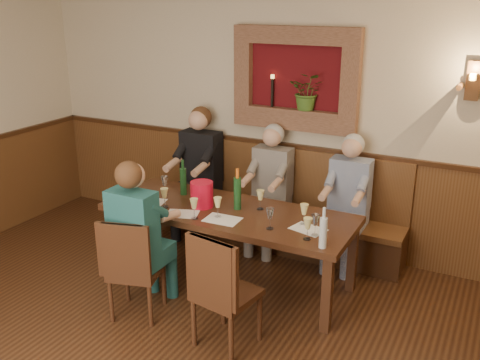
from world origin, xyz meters
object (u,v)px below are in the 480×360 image
at_px(water_bottle, 323,232).
at_px(wine_bottle_green_b, 183,181).
at_px(person_chair_front, 142,249).
at_px(person_bench_mid, 269,200).
at_px(chair_near_left, 137,287).
at_px(chair_near_right, 225,313).
at_px(person_bench_left, 198,183).
at_px(person_bench_right, 346,214).
at_px(spittoon_bucket, 202,194).
at_px(dining_table, 228,217).
at_px(bench, 269,217).
at_px(wine_bottle_green_a, 237,193).

bearing_deg(water_bottle, wine_bottle_green_b, 162.69).
xyz_separation_m(person_chair_front, wine_bottle_green_b, (-0.17, 0.94, 0.32)).
relative_size(person_bench_mid, person_chair_front, 0.99).
relative_size(chair_near_left, chair_near_right, 0.94).
distance_m(person_bench_left, person_chair_front, 1.67).
distance_m(person_bench_left, person_bench_right, 1.76).
relative_size(person_bench_mid, spittoon_bucket, 5.63).
distance_m(chair_near_left, person_chair_front, 0.33).
xyz_separation_m(person_bench_right, person_chair_front, (-1.34, -1.62, 0.01)).
xyz_separation_m(dining_table, water_bottle, (1.05, -0.35, 0.21)).
relative_size(bench, wine_bottle_green_a, 7.49).
distance_m(dining_table, person_bench_left, 1.20).
xyz_separation_m(person_bench_mid, wine_bottle_green_b, (-0.65, -0.67, 0.32)).
bearing_deg(spittoon_bucket, wine_bottle_green_b, 149.68).
bearing_deg(water_bottle, person_bench_left, 148.08).
bearing_deg(person_bench_right, person_chair_front, -129.61).
relative_size(person_bench_mid, person_bench_right, 1.01).
bearing_deg(chair_near_right, chair_near_left, -171.88).
height_order(chair_near_left, wine_bottle_green_a, wine_bottle_green_a).
bearing_deg(spittoon_bucket, person_bench_right, 36.72).
bearing_deg(person_bench_right, chair_near_left, -127.73).
xyz_separation_m(chair_near_left, wine_bottle_green_a, (0.49, 0.95, 0.65)).
height_order(person_bench_left, water_bottle, person_bench_left).
bearing_deg(chair_near_right, person_chair_front, -178.55).
relative_size(person_bench_left, person_chair_front, 1.06).
relative_size(bench, chair_near_right, 3.03).
xyz_separation_m(wine_bottle_green_b, water_bottle, (1.66, -0.52, -0.01)).
bearing_deg(person_bench_left, person_chair_front, -75.43).
height_order(dining_table, wine_bottle_green_a, wine_bottle_green_a).
bearing_deg(person_chair_front, wine_bottle_green_b, 100.16).
distance_m(chair_near_right, wine_bottle_green_a, 1.22).
xyz_separation_m(bench, person_bench_left, (-0.85, -0.11, 0.30)).
relative_size(person_bench_mid, wine_bottle_green_b, 3.82).
bearing_deg(person_bench_left, water_bottle, -31.92).
bearing_deg(water_bottle, bench, 129.08).
relative_size(dining_table, person_bench_left, 1.60).
distance_m(person_bench_right, person_chair_front, 2.10).
bearing_deg(dining_table, chair_near_right, -63.01).
distance_m(chair_near_left, wine_bottle_green_a, 1.25).
relative_size(bench, chair_near_left, 3.23).
height_order(chair_near_left, wine_bottle_green_b, wine_bottle_green_b).
distance_m(person_bench_right, spittoon_bucket, 1.49).
distance_m(spittoon_bucket, wine_bottle_green_a, 0.35).
xyz_separation_m(dining_table, person_chair_front, (-0.44, -0.78, -0.09)).
bearing_deg(person_bench_mid, dining_table, -93.10).
relative_size(chair_near_left, water_bottle, 2.69).
xyz_separation_m(chair_near_right, person_bench_right, (0.44, 1.75, 0.28)).
distance_m(chair_near_right, wine_bottle_green_b, 1.63).
xyz_separation_m(chair_near_right, person_bench_mid, (-0.42, 1.75, 0.29)).
relative_size(dining_table, person_bench_mid, 1.72).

